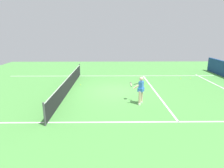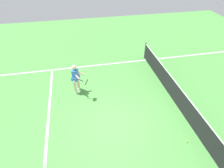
% 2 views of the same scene
% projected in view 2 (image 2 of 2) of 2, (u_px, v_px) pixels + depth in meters
% --- Properties ---
extents(ground_plane, '(26.99, 26.99, 0.00)m').
position_uv_depth(ground_plane, '(115.00, 122.00, 8.24)').
color(ground_plane, '#4C9342').
extents(service_line_marking, '(9.39, 0.10, 0.01)m').
position_uv_depth(service_line_marking, '(47.00, 132.00, 7.80)').
color(service_line_marking, white).
rests_on(service_line_marking, ground).
extents(sideline_left_marking, '(0.10, 18.76, 0.01)m').
position_uv_depth(sideline_left_marking, '(99.00, 65.00, 11.90)').
color(sideline_left_marking, white).
rests_on(sideline_left_marking, ground).
extents(court_net, '(10.07, 0.08, 1.07)m').
position_uv_depth(court_net, '(183.00, 103.00, 8.43)').
color(court_net, '#4C4C51').
rests_on(court_net, ground).
extents(tennis_player, '(1.05, 0.82, 1.55)m').
position_uv_depth(tennis_player, '(76.00, 78.00, 9.36)').
color(tennis_player, beige).
rests_on(tennis_player, ground).
extents(tennis_ball_near, '(0.07, 0.07, 0.07)m').
position_uv_depth(tennis_ball_near, '(187.00, 141.00, 7.41)').
color(tennis_ball_near, '#D1E533').
rests_on(tennis_ball_near, ground).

